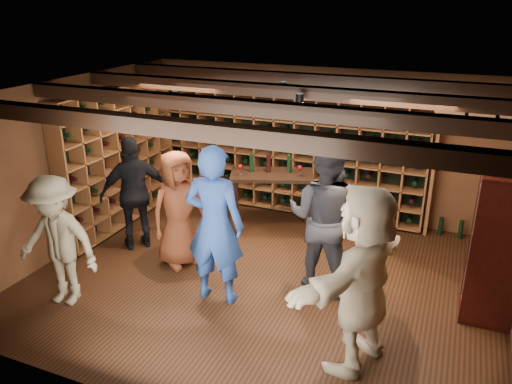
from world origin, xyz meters
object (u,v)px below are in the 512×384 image
at_px(guest_woman_black, 135,194).
at_px(guest_khaki, 57,241).
at_px(man_grey_suit, 324,217).
at_px(guest_red_floral, 178,209).
at_px(display_cabinet, 495,253).
at_px(man_blue_shirt, 215,225).
at_px(guest_beige, 362,279).
at_px(tasting_table, 272,181).

distance_m(guest_woman_black, guest_khaki, 1.59).
bearing_deg(man_grey_suit, guest_red_floral, 7.22).
height_order(display_cabinet, guest_woman_black, display_cabinet).
distance_m(display_cabinet, guest_khaki, 5.07).
distance_m(man_grey_suit, guest_red_floral, 2.03).
bearing_deg(man_blue_shirt, guest_khaki, 19.61).
distance_m(display_cabinet, guest_woman_black, 4.81).
bearing_deg(man_blue_shirt, guest_beige, 159.84).
height_order(man_grey_suit, guest_woman_black, man_grey_suit).
height_order(display_cabinet, tasting_table, display_cabinet).
bearing_deg(guest_red_floral, guest_woman_black, 106.72).
bearing_deg(guest_beige, tasting_table, -123.88).
bearing_deg(display_cabinet, tasting_table, 158.12).
bearing_deg(man_grey_suit, guest_woman_black, 2.23).
relative_size(man_blue_shirt, tasting_table, 1.40).
relative_size(guest_red_floral, guest_beige, 0.85).
xyz_separation_m(man_blue_shirt, guest_woman_black, (-1.72, 0.80, -0.14)).
height_order(man_blue_shirt, guest_beige, man_blue_shirt).
height_order(display_cabinet, guest_beige, guest_beige).
distance_m(guest_beige, tasting_table, 3.25).
height_order(display_cabinet, man_blue_shirt, man_blue_shirt).
relative_size(man_blue_shirt, guest_beige, 1.02).
relative_size(display_cabinet, guest_woman_black, 1.02).
bearing_deg(guest_beige, guest_khaki, -65.88).
height_order(man_blue_shirt, guest_red_floral, man_blue_shirt).
bearing_deg(guest_red_floral, guest_khaki, 178.55).
height_order(man_grey_suit, tasting_table, man_grey_suit).
xyz_separation_m(guest_woman_black, guest_khaki, (0.01, -1.59, -0.03)).
height_order(man_blue_shirt, guest_khaki, man_blue_shirt).
bearing_deg(display_cabinet, man_grey_suit, -177.47).
bearing_deg(guest_woman_black, man_grey_suit, 134.45).
bearing_deg(display_cabinet, guest_red_floral, -176.73).
bearing_deg(guest_woman_black, guest_red_floral, 122.74).
xyz_separation_m(guest_khaki, guest_beige, (3.57, 0.29, 0.15)).
bearing_deg(man_grey_suit, display_cabinet, -174.24).
relative_size(guest_woman_black, guest_khaki, 1.04).
distance_m(man_grey_suit, guest_woman_black, 2.86).
distance_m(guest_khaki, tasting_table, 3.32).
xyz_separation_m(guest_red_floral, guest_khaki, (-0.83, -1.40, -0.00)).
height_order(guest_red_floral, guest_khaki, guest_red_floral).
bearing_deg(tasting_table, man_blue_shirt, -107.63).
xyz_separation_m(guest_beige, tasting_table, (-1.94, 2.61, -0.13)).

